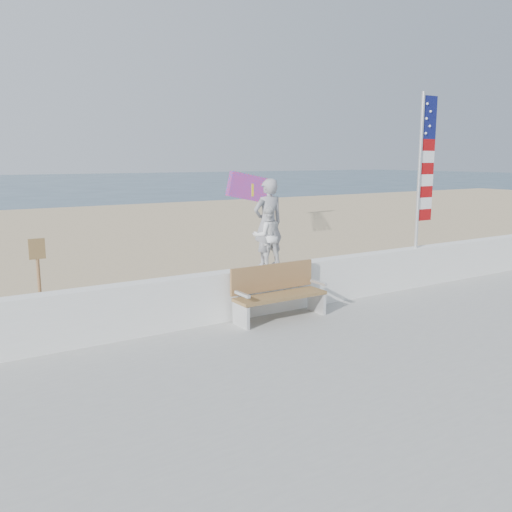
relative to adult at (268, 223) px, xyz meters
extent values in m
plane|color=#2B4557|center=(-0.60, -2.00, -1.92)|extent=(220.00, 220.00, 0.00)
cube|color=tan|center=(-0.60, 7.00, -1.88)|extent=(90.00, 40.00, 0.08)
cube|color=white|center=(-0.60, 0.00, -1.29)|extent=(30.00, 0.35, 0.90)
imported|color=gray|center=(0.00, 0.00, 0.00)|extent=(0.62, 0.42, 1.67)
imported|color=white|center=(-0.03, 0.00, -0.25)|extent=(0.65, 0.55, 1.18)
cube|color=olive|center=(-0.08, -0.55, -1.30)|extent=(1.80, 0.50, 0.06)
cube|color=#9A6F43|center=(-0.08, -0.28, -0.99)|extent=(1.80, 0.05, 0.50)
cube|color=silver|center=(-0.93, -0.55, -1.54)|extent=(0.06, 0.50, 0.40)
cube|color=silver|center=(-0.93, -0.60, -1.14)|extent=(0.06, 0.45, 0.05)
cube|color=white|center=(0.77, -0.55, -1.54)|extent=(0.06, 0.50, 0.40)
cube|color=silver|center=(0.77, -0.60, -1.14)|extent=(0.06, 0.45, 0.05)
cylinder|color=silver|center=(4.11, 0.00, 0.91)|extent=(0.08, 0.08, 3.50)
cube|color=#0F1451|center=(4.35, 0.00, 2.11)|extent=(0.44, 0.02, 0.95)
cube|color=#9E0A0C|center=(4.35, 0.00, -0.08)|extent=(0.44, 0.02, 0.26)
cube|color=white|center=(4.35, 0.00, 0.18)|extent=(0.44, 0.02, 0.26)
cube|color=#9E0A0C|center=(4.35, 0.00, 0.45)|extent=(0.44, 0.02, 0.26)
cube|color=white|center=(4.35, 0.00, 0.71)|extent=(0.44, 0.02, 0.26)
cube|color=#9E0A0C|center=(4.35, 0.00, 0.98)|extent=(0.44, 0.02, 0.26)
cube|color=white|center=(4.35, 0.00, 1.24)|extent=(0.44, 0.02, 0.26)
cube|color=#9E0A0C|center=(4.35, 0.00, 1.51)|extent=(0.44, 0.02, 0.26)
sphere|color=white|center=(4.23, -0.02, 1.76)|extent=(0.06, 0.06, 0.06)
sphere|color=white|center=(4.35, -0.02, 1.92)|extent=(0.06, 0.06, 0.06)
sphere|color=white|center=(4.23, -0.02, 2.08)|extent=(0.06, 0.06, 0.06)
sphere|color=white|center=(4.35, -0.02, 2.24)|extent=(0.06, 0.06, 0.06)
sphere|color=white|center=(4.23, -0.02, 2.40)|extent=(0.06, 0.06, 0.06)
cube|color=red|center=(0.83, 1.98, 0.56)|extent=(1.14, 0.55, 0.76)
cube|color=yellow|center=(0.98, 1.98, 0.51)|extent=(0.39, 0.29, 0.28)
cylinder|color=olive|center=(-3.64, 2.96, -1.24)|extent=(0.07, 0.07, 1.20)
cube|color=olive|center=(-3.64, 2.94, -0.59)|extent=(0.32, 0.03, 0.42)
camera|label=1|loc=(-5.64, -8.50, 1.20)|focal=38.00mm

